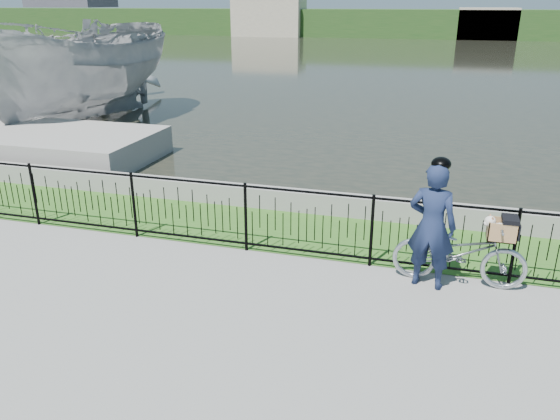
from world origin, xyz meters
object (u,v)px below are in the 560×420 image
(bicycle_rig, at_px, (460,251))
(boat_near, at_px, (80,67))
(cyclist, at_px, (432,225))
(boat_far, at_px, (39,77))

(bicycle_rig, bearing_deg, boat_near, 145.88)
(bicycle_rig, bearing_deg, cyclist, -156.49)
(bicycle_rig, height_order, boat_far, boat_far)
(boat_near, xyz_separation_m, boat_far, (-4.05, 3.00, -0.79))
(boat_near, bearing_deg, bicycle_rig, -34.12)
(bicycle_rig, bearing_deg, boat_far, 145.25)
(boat_near, height_order, boat_far, boat_near)
(bicycle_rig, xyz_separation_m, boat_far, (-15.47, 10.74, 0.57))
(boat_far, bearing_deg, bicycle_rig, -34.75)
(bicycle_rig, xyz_separation_m, cyclist, (-0.43, -0.19, 0.43))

